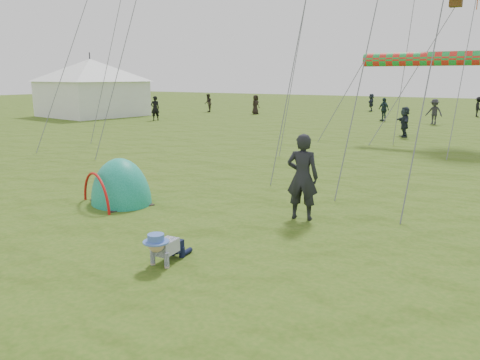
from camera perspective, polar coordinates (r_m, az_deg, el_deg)
The scene contains 14 objects.
ground at distance 8.85m, azimuth -14.68°, elevation -8.84°, with size 140.00×140.00×0.00m, color #305312.
crawling_toddler at distance 8.21m, azimuth -9.21°, elevation -8.00°, with size 0.56×0.80×0.61m, color black, non-canonical shape.
popup_tent at distance 12.34m, azimuth -14.24°, elevation -2.70°, with size 1.78×1.46×2.30m, color #07784E.
standing_adult at distance 10.49m, azimuth 7.62°, elevation 0.37°, with size 0.71×0.46×1.94m, color black.
event_marquee at distance 40.00m, azimuth -17.65°, elevation 10.91°, with size 7.01×7.01×4.82m, color white, non-canonical shape.
crowd_person_1 at distance 42.45m, azimuth -3.90°, elevation 9.36°, with size 0.79×0.61×1.62m, color #2D2620.
crowd_person_3 at distance 33.92m, azimuth 22.59°, elevation 7.69°, with size 1.09×0.63×1.68m, color #2B2B30.
crowd_person_4 at distance 40.00m, azimuth 1.91°, elevation 9.18°, with size 0.79×0.51×1.61m, color black.
crowd_person_5 at distance 44.90m, azimuth 15.69°, elevation 9.09°, with size 1.48×0.47×1.59m, color #232937.
crowd_person_6 at distance 34.80m, azimuth -10.31°, elevation 8.60°, with size 0.64×0.42×1.75m, color black.
crowd_person_8 at distance 35.40m, azimuth 17.11°, elevation 8.23°, with size 0.97×0.40×1.65m, color #1F3139.
crowd_person_9 at distance 41.88m, azimuth 27.07°, elevation 7.96°, with size 1.02×0.59×1.58m, color black.
crowd_person_11 at distance 26.31m, azimuth 19.41°, elevation 6.70°, with size 1.48×0.47×1.60m, color #222A35.
rainbow_tube_kite at distance 23.83m, azimuth 21.20°, elevation 13.59°, with size 0.64×0.64×5.27m, color red.
Camera 1 is at (6.03, -5.64, 3.17)m, focal length 35.00 mm.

